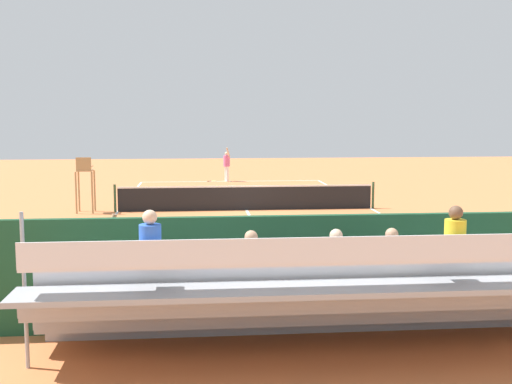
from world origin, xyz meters
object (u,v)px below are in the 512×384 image
at_px(tennis_racket, 213,181).
at_px(tennis_ball_near, 247,188).
at_px(tennis_player, 227,163).
at_px(line_judge, 113,264).
at_px(bleacher_stand, 320,295).
at_px(equipment_bag, 379,304).
at_px(tennis_net, 246,197).
at_px(umpire_chair, 85,179).
at_px(tennis_ball_far, 217,186).
at_px(courtside_bench, 476,280).

xyz_separation_m(tennis_racket, tennis_ball_near, (-1.60, 3.88, 0.02)).
xyz_separation_m(tennis_player, line_judge, (3.27, 24.24, 0.00)).
distance_m(bleacher_stand, tennis_ball_near, 22.63).
bearing_deg(tennis_player, equipment_bag, 93.99).
xyz_separation_m(bleacher_stand, equipment_bag, (-1.54, -1.95, -0.77)).
relative_size(tennis_net, tennis_ball_near, 156.06).
bearing_deg(tennis_net, bleacher_stand, 89.72).
xyz_separation_m(tennis_net, line_judge, (3.51, 13.24, 0.51)).
bearing_deg(umpire_chair, tennis_player, -118.26).
distance_m(tennis_net, tennis_racket, 11.19).
bearing_deg(bleacher_stand, equipment_bag, -128.33).
relative_size(bleacher_stand, tennis_racket, 15.79).
distance_m(bleacher_stand, tennis_ball_far, 23.79).
height_order(umpire_chair, courtside_bench, umpire_chair).
relative_size(tennis_player, tennis_racket, 3.36).
bearing_deg(bleacher_stand, tennis_net, -90.28).
xyz_separation_m(umpire_chair, tennis_racket, (-5.20, -11.23, -1.30)).
bearing_deg(tennis_racket, tennis_ball_far, 92.46).
relative_size(courtside_bench, line_judge, 0.93).
bearing_deg(line_judge, equipment_bag, 178.15).
bearing_deg(tennis_racket, courtside_bench, 100.25).
bearing_deg(bleacher_stand, line_judge, -31.59).
relative_size(tennis_player, tennis_ball_near, 29.18).
bearing_deg(tennis_net, tennis_racket, -84.86).
bearing_deg(tennis_ball_near, tennis_ball_far, -37.75).
distance_m(tennis_ball_near, tennis_ball_far, 1.88).
height_order(umpire_chair, line_judge, umpire_chair).
bearing_deg(bleacher_stand, tennis_racket, -88.00).
height_order(tennis_net, equipment_bag, tennis_net).
distance_m(tennis_net, equipment_bag, 13.48).
relative_size(bleacher_stand, umpire_chair, 4.23).
relative_size(equipment_bag, line_judge, 0.47).
distance_m(tennis_player, tennis_ball_far, 2.84).
bearing_deg(tennis_ball_far, tennis_racket, -87.54).
bearing_deg(umpire_chair, tennis_ball_near, -132.77).
relative_size(equipment_bag, tennis_ball_far, 13.64).
xyz_separation_m(courtside_bench, tennis_racket, (4.41, -24.41, -0.54)).
height_order(bleacher_stand, tennis_racket, bleacher_stand).
xyz_separation_m(tennis_net, umpire_chair, (6.20, 0.10, 0.81)).
distance_m(courtside_bench, tennis_ball_near, 20.73).
relative_size(bleacher_stand, tennis_player, 4.70).
bearing_deg(courtside_bench, tennis_player, -81.45).
distance_m(tennis_racket, line_judge, 24.52).
bearing_deg(equipment_bag, line_judge, -1.85).
bearing_deg(line_judge, courtside_bench, 179.73).
bearing_deg(umpire_chair, tennis_ball_far, -122.01).
relative_size(tennis_net, tennis_racket, 17.95).
distance_m(umpire_chair, tennis_player, 12.60).
bearing_deg(tennis_ball_near, bleacher_stand, 88.28).
distance_m(bleacher_stand, tennis_racket, 26.51).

